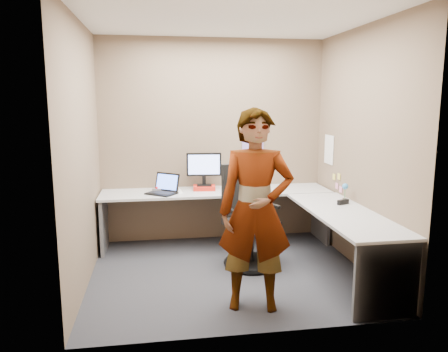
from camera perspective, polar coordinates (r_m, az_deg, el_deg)
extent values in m
plane|color=#26262B|center=(4.97, 0.61, -12.51)|extent=(3.00, 3.00, 0.00)
plane|color=brown|center=(5.91, -1.46, 4.61)|extent=(3.00, 0.00, 3.00)
plane|color=brown|center=(5.10, 17.55, 3.30)|extent=(0.00, 2.70, 2.70)
plane|color=brown|center=(4.62, -18.04, 2.64)|extent=(0.00, 2.70, 2.70)
plane|color=white|center=(4.66, 0.68, 19.84)|extent=(3.00, 3.00, 0.00)
cube|color=#ACACAC|center=(5.68, -1.00, -2.08)|extent=(2.96, 0.65, 0.03)
cube|color=#ACACAC|center=(4.78, 15.38, -4.75)|extent=(0.65, 1.91, 0.03)
cube|color=#59595B|center=(5.76, -15.41, -6.02)|extent=(0.04, 0.60, 0.70)
cube|color=#59595B|center=(6.13, 12.51, -4.93)|extent=(0.04, 0.60, 0.70)
cube|color=#59595B|center=(4.12, 20.46, -12.78)|extent=(0.60, 0.04, 0.70)
cube|color=red|center=(5.73, -2.59, -1.54)|extent=(0.30, 0.23, 0.06)
cube|color=black|center=(5.72, -2.60, -1.20)|extent=(0.20, 0.15, 0.01)
cube|color=black|center=(5.73, -2.62, -0.53)|extent=(0.05, 0.04, 0.11)
cube|color=black|center=(5.70, -2.64, 1.52)|extent=(0.45, 0.07, 0.30)
cube|color=#93ABFE|center=(5.68, -2.64, 1.50)|extent=(0.41, 0.04, 0.26)
cube|color=black|center=(5.53, -8.17, -2.26)|extent=(0.43, 0.41, 0.02)
cube|color=black|center=(5.60, -7.43, -0.77)|extent=(0.32, 0.27, 0.23)
cube|color=#507BFF|center=(5.60, -7.43, -0.77)|extent=(0.28, 0.23, 0.18)
cube|color=#B7B7BC|center=(5.68, -8.78, -1.82)|extent=(0.12, 0.08, 0.04)
sphere|color=red|center=(5.66, -8.78, -1.55)|extent=(0.04, 0.04, 0.04)
cone|color=white|center=(5.57, -5.86, -1.91)|extent=(0.10, 0.10, 0.06)
cube|color=black|center=(5.12, 15.29, -3.29)|extent=(0.15, 0.10, 0.05)
cylinder|color=brown|center=(5.27, 15.47, -3.02)|extent=(0.05, 0.05, 0.04)
cylinder|color=#338C3F|center=(5.25, 15.52, -2.06)|extent=(0.01, 0.01, 0.14)
sphere|color=#3A8BCE|center=(5.23, 15.55, -1.31)|extent=(0.07, 0.07, 0.07)
cube|color=#846BB7|center=(6.00, 3.79, 4.19)|extent=(0.30, 0.01, 0.40)
cube|color=white|center=(5.92, 13.56, 3.37)|extent=(0.01, 0.28, 0.38)
cube|color=#F2E059|center=(5.64, 14.78, -0.07)|extent=(0.01, 0.07, 0.07)
cube|color=pink|center=(5.71, 14.52, -1.27)|extent=(0.01, 0.07, 0.07)
cube|color=pink|center=(5.60, 15.00, -1.71)|extent=(0.01, 0.07, 0.07)
cube|color=#F2E059|center=(5.78, 14.17, -0.11)|extent=(0.01, 0.07, 0.07)
cylinder|color=black|center=(5.15, 3.50, -11.19)|extent=(0.61, 0.61, 0.04)
cylinder|color=black|center=(5.07, 3.53, -8.66)|extent=(0.07, 0.07, 0.44)
cube|color=black|center=(5.00, 3.56, -6.17)|extent=(0.64, 0.64, 0.08)
cube|color=black|center=(5.11, 2.16, -1.65)|extent=(0.47, 0.22, 0.60)
cube|color=black|center=(4.81, 0.84, -4.50)|extent=(0.15, 0.32, 0.03)
cube|color=black|center=(5.10, 6.17, -3.73)|extent=(0.15, 0.32, 0.03)
imported|color=#999399|center=(3.93, 4.15, -4.55)|extent=(0.74, 0.57, 1.83)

